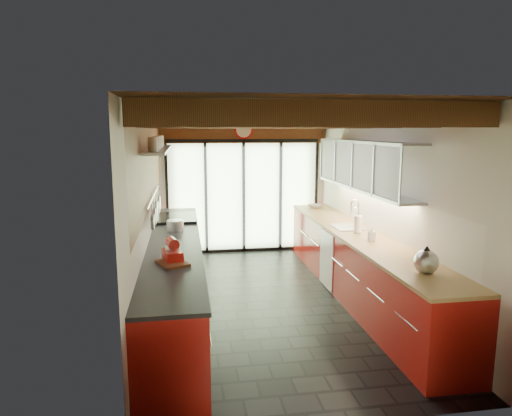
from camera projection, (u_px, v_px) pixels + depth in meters
name	position (u px, v px, depth m)	size (l,w,h in m)	color
ground	(269.00, 301.00, 6.34)	(5.50, 5.50, 0.00)	black
room_shell	(270.00, 183.00, 6.06)	(5.50, 5.50, 5.50)	silver
ceiling_beams	(265.00, 122.00, 6.29)	(3.14, 5.06, 4.90)	#593316
glass_door	(244.00, 167.00, 8.68)	(2.95, 0.10, 2.90)	#C6EAAD
left_counter	(175.00, 274.00, 6.06)	(0.68, 5.00, 0.92)	#AC1813
range_stove	(177.00, 246.00, 7.47)	(0.66, 0.90, 0.97)	silver
right_counter	(358.00, 265.00, 6.46)	(0.68, 5.00, 0.92)	#AC1813
sink_assembly	(350.00, 225.00, 6.76)	(0.45, 0.52, 0.43)	silver
upper_cabinets_right	(364.00, 165.00, 6.54)	(0.34, 3.00, 3.00)	silver
left_wall_fixtures	(157.00, 169.00, 5.98)	(0.28, 2.60, 0.96)	silver
stand_mixer	(172.00, 252.00, 4.98)	(0.25, 0.34, 0.28)	red
pot_large	(175.00, 225.00, 6.54)	(0.24, 0.24, 0.15)	silver
pot_small	(175.00, 227.00, 6.59)	(0.24, 0.24, 0.09)	silver
cutting_board	(173.00, 263.00, 4.90)	(0.26, 0.37, 0.03)	brown
kettle	(426.00, 260.00, 4.60)	(0.31, 0.34, 0.30)	silver
paper_towel	(358.00, 224.00, 6.39)	(0.12, 0.12, 0.29)	white
soap_bottle	(372.00, 234.00, 5.93)	(0.08, 0.09, 0.18)	silver
bowl	(315.00, 206.00, 8.50)	(0.23, 0.23, 0.06)	silver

